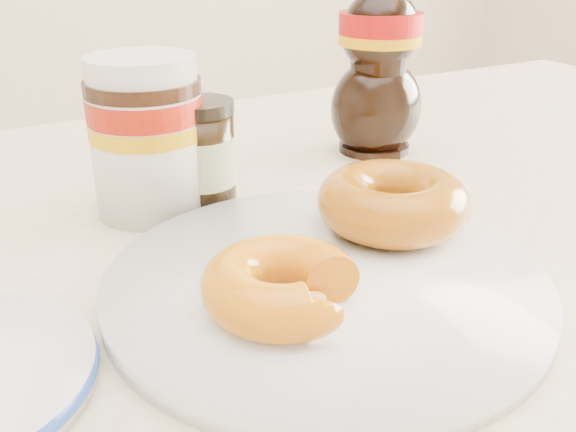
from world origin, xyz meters
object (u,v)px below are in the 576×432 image
nutella_jar (147,130)px  donut_bitten (282,285)px  donut_whole (393,201)px  syrup_bottle (379,59)px  plate (326,282)px  dining_table (376,327)px  dark_jar (202,155)px

nutella_jar → donut_bitten: bearing=-87.4°
donut_whole → syrup_bottle: (0.12, 0.19, 0.06)m
donut_whole → donut_bitten: bearing=-154.1°
plate → donut_whole: donut_whole is taller
donut_bitten → donut_whole: (0.13, 0.06, 0.00)m
plate → dining_table: bearing=30.5°
donut_whole → dark_jar: dark_jar is taller
plate → donut_bitten: donut_bitten is taller
nutella_jar → plate: bearing=-73.5°
dining_table → donut_bitten: size_ratio=15.02×
dining_table → dark_jar: size_ratio=15.44×
donut_bitten → nutella_jar: size_ratio=0.73×
syrup_bottle → donut_whole: bearing=-122.9°
plate → syrup_bottle: bearing=48.0°
nutella_jar → syrup_bottle: syrup_bottle is taller
donut_bitten → syrup_bottle: size_ratio=0.48×
donut_bitten → syrup_bottle: (0.25, 0.25, 0.07)m
nutella_jar → syrup_bottle: (0.26, 0.04, 0.03)m
donut_whole → plate: bearing=-155.1°
donut_bitten → donut_whole: bearing=40.5°
plate → donut_whole: 0.09m
donut_bitten → syrup_bottle: 0.36m
dining_table → donut_whole: bearing=-98.8°
dining_table → donut_whole: donut_whole is taller
donut_bitten → plate: bearing=42.3°
plate → syrup_bottle: size_ratio=1.48×
donut_whole → syrup_bottle: bearing=57.1°
syrup_bottle → dining_table: bearing=-124.2°
syrup_bottle → dark_jar: bearing=-167.1°
plate → nutella_jar: nutella_jar is taller
donut_bitten → dark_jar: 0.20m
donut_whole → nutella_jar: size_ratio=0.87×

